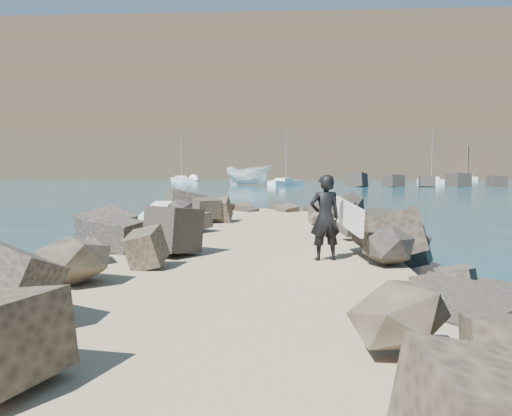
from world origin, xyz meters
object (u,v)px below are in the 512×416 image
object	(u,v)px
surfer_with_board	(328,217)
sailboat_b	(286,183)
surfboard_resting	(153,216)
boat_imported	(248,175)

from	to	relation	value
surfer_with_board	sailboat_b	bearing A→B (deg)	91.43
sailboat_b	surfboard_resting	bearing A→B (deg)	-93.09
surfer_with_board	sailboat_b	world-z (taller)	sailboat_b
surfer_with_board	sailboat_b	distance (m)	62.45
surfboard_resting	sailboat_b	size ratio (longest dim) A/B	0.30
surfboard_resting	surfer_with_board	world-z (taller)	surfer_with_board
boat_imported	surfer_with_board	size ratio (longest dim) A/B	3.22
boat_imported	surfer_with_board	distance (m)	62.41
boat_imported	sailboat_b	distance (m)	4.96
surfboard_resting	boat_imported	bearing A→B (deg)	95.50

